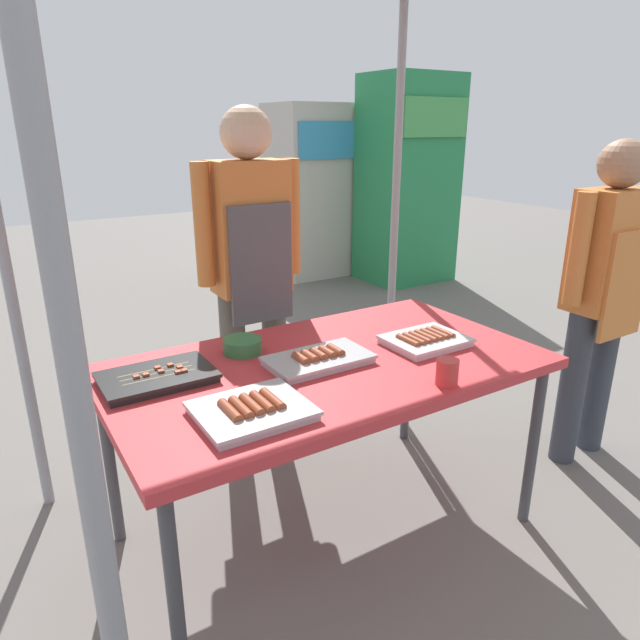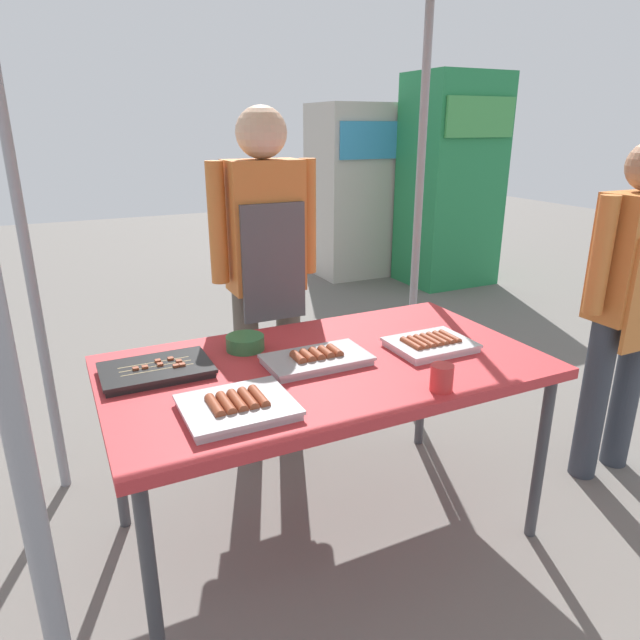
{
  "view_description": "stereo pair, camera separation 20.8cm",
  "coord_description": "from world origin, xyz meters",
  "px_view_note": "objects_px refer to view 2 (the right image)",
  "views": [
    {
      "loc": [
        -1.04,
        -1.62,
        1.58
      ],
      "look_at": [
        0.0,
        0.05,
        0.9
      ],
      "focal_mm": 31.71,
      "sensor_mm": 36.0,
      "label": 1
    },
    {
      "loc": [
        -0.86,
        -1.72,
        1.58
      ],
      "look_at": [
        0.0,
        0.05,
        0.9
      ],
      "focal_mm": 31.71,
      "sensor_mm": 36.0,
      "label": 2
    }
  ],
  "objects_px": {
    "stall_table": "(326,375)",
    "drink_cup_near_edge": "(442,378)",
    "tray_meat_skewers": "(156,370)",
    "tray_spring_rolls": "(237,406)",
    "tray_pork_links": "(431,344)",
    "neighbor_stall_right": "(450,182)",
    "condiment_bowl": "(245,343)",
    "neighbor_stall_left": "(362,191)",
    "tray_grilled_sausages": "(316,359)",
    "vendor_woman": "(266,258)",
    "customer_nearby": "(631,291)"
  },
  "relations": [
    {
      "from": "tray_meat_skewers",
      "to": "stall_table",
      "type": "bearing_deg",
      "value": -15.53
    },
    {
      "from": "tray_meat_skewers",
      "to": "neighbor_stall_left",
      "type": "bearing_deg",
      "value": 51.17
    },
    {
      "from": "stall_table",
      "to": "vendor_woman",
      "type": "xyz_separation_m",
      "value": [
        0.04,
        0.72,
        0.29
      ]
    },
    {
      "from": "customer_nearby",
      "to": "neighbor_stall_right",
      "type": "height_order",
      "value": "neighbor_stall_right"
    },
    {
      "from": "tray_grilled_sausages",
      "to": "customer_nearby",
      "type": "bearing_deg",
      "value": -7.42
    },
    {
      "from": "drink_cup_near_edge",
      "to": "neighbor_stall_left",
      "type": "distance_m",
      "value": 4.6
    },
    {
      "from": "customer_nearby",
      "to": "tray_grilled_sausages",
      "type": "bearing_deg",
      "value": 172.58
    },
    {
      "from": "tray_meat_skewers",
      "to": "neighbor_stall_left",
      "type": "relative_size",
      "value": 0.21
    },
    {
      "from": "condiment_bowl",
      "to": "drink_cup_near_edge",
      "type": "relative_size",
      "value": 1.64
    },
    {
      "from": "tray_grilled_sausages",
      "to": "tray_pork_links",
      "type": "bearing_deg",
      "value": -7.61
    },
    {
      "from": "customer_nearby",
      "to": "neighbor_stall_left",
      "type": "xyz_separation_m",
      "value": [
        0.9,
        3.92,
        0.0
      ]
    },
    {
      "from": "condiment_bowl",
      "to": "tray_spring_rolls",
      "type": "bearing_deg",
      "value": -111.3
    },
    {
      "from": "stall_table",
      "to": "neighbor_stall_left",
      "type": "height_order",
      "value": "neighbor_stall_left"
    },
    {
      "from": "stall_table",
      "to": "tray_grilled_sausages",
      "type": "relative_size",
      "value": 4.18
    },
    {
      "from": "drink_cup_near_edge",
      "to": "neighbor_stall_right",
      "type": "relative_size",
      "value": 0.04
    },
    {
      "from": "vendor_woman",
      "to": "customer_nearby",
      "type": "xyz_separation_m",
      "value": [
        1.35,
        -0.9,
        -0.09
      ]
    },
    {
      "from": "tray_pork_links",
      "to": "neighbor_stall_right",
      "type": "height_order",
      "value": "neighbor_stall_right"
    },
    {
      "from": "stall_table",
      "to": "tray_meat_skewers",
      "type": "height_order",
      "value": "tray_meat_skewers"
    },
    {
      "from": "customer_nearby",
      "to": "neighbor_stall_right",
      "type": "distance_m",
      "value": 3.5
    },
    {
      "from": "tray_grilled_sausages",
      "to": "customer_nearby",
      "type": "distance_m",
      "value": 1.45
    },
    {
      "from": "stall_table",
      "to": "drink_cup_near_edge",
      "type": "distance_m",
      "value": 0.46
    },
    {
      "from": "condiment_bowl",
      "to": "neighbor_stall_left",
      "type": "bearing_deg",
      "value": 54.16
    },
    {
      "from": "tray_grilled_sausages",
      "to": "tray_meat_skewers",
      "type": "distance_m",
      "value": 0.57
    },
    {
      "from": "stall_table",
      "to": "neighbor_stall_left",
      "type": "xyz_separation_m",
      "value": [
        2.29,
        3.74,
        0.21
      ]
    },
    {
      "from": "tray_meat_skewers",
      "to": "vendor_woman",
      "type": "height_order",
      "value": "vendor_woman"
    },
    {
      "from": "tray_grilled_sausages",
      "to": "customer_nearby",
      "type": "relative_size",
      "value": 0.25
    },
    {
      "from": "tray_grilled_sausages",
      "to": "stall_table",
      "type": "bearing_deg",
      "value": -2.92
    },
    {
      "from": "vendor_woman",
      "to": "tray_grilled_sausages",
      "type": "bearing_deg",
      "value": 83.78
    },
    {
      "from": "tray_grilled_sausages",
      "to": "neighbor_stall_right",
      "type": "bearing_deg",
      "value": 45.53
    },
    {
      "from": "tray_meat_skewers",
      "to": "tray_spring_rolls",
      "type": "bearing_deg",
      "value": -66.37
    },
    {
      "from": "tray_pork_links",
      "to": "neighbor_stall_right",
      "type": "bearing_deg",
      "value": 51.05
    },
    {
      "from": "neighbor_stall_left",
      "to": "tray_pork_links",
      "type": "bearing_deg",
      "value": -116.14
    },
    {
      "from": "vendor_woman",
      "to": "neighbor_stall_left",
      "type": "xyz_separation_m",
      "value": [
        2.25,
        3.02,
        -0.09
      ]
    },
    {
      "from": "stall_table",
      "to": "condiment_bowl",
      "type": "distance_m",
      "value": 0.35
    },
    {
      "from": "tray_pork_links",
      "to": "condiment_bowl",
      "type": "relative_size",
      "value": 2.1
    },
    {
      "from": "neighbor_stall_left",
      "to": "customer_nearby",
      "type": "bearing_deg",
      "value": -102.92
    },
    {
      "from": "drink_cup_near_edge",
      "to": "vendor_woman",
      "type": "xyz_separation_m",
      "value": [
        -0.2,
        1.09,
        0.2
      ]
    },
    {
      "from": "stall_table",
      "to": "drink_cup_near_edge",
      "type": "height_order",
      "value": "drink_cup_near_edge"
    },
    {
      "from": "tray_spring_rolls",
      "to": "vendor_woman",
      "type": "height_order",
      "value": "vendor_woman"
    },
    {
      "from": "tray_grilled_sausages",
      "to": "drink_cup_near_edge",
      "type": "relative_size",
      "value": 4.22
    },
    {
      "from": "condiment_bowl",
      "to": "neighbor_stall_left",
      "type": "distance_m",
      "value": 4.3
    },
    {
      "from": "tray_spring_rolls",
      "to": "tray_grilled_sausages",
      "type": "bearing_deg",
      "value": 31.42
    },
    {
      "from": "tray_meat_skewers",
      "to": "vendor_woman",
      "type": "distance_m",
      "value": 0.87
    },
    {
      "from": "condiment_bowl",
      "to": "neighbor_stall_right",
      "type": "relative_size",
      "value": 0.07
    },
    {
      "from": "condiment_bowl",
      "to": "neighbor_stall_left",
      "type": "relative_size",
      "value": 0.08
    },
    {
      "from": "tray_spring_rolls",
      "to": "neighbor_stall_left",
      "type": "bearing_deg",
      "value": 55.69
    },
    {
      "from": "stall_table",
      "to": "drink_cup_near_edge",
      "type": "relative_size",
      "value": 17.63
    },
    {
      "from": "tray_pork_links",
      "to": "tray_grilled_sausages",
      "type": "bearing_deg",
      "value": 172.39
    },
    {
      "from": "customer_nearby",
      "to": "neighbor_stall_left",
      "type": "bearing_deg",
      "value": 77.08
    },
    {
      "from": "tray_grilled_sausages",
      "to": "neighbor_stall_left",
      "type": "height_order",
      "value": "neighbor_stall_left"
    }
  ]
}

